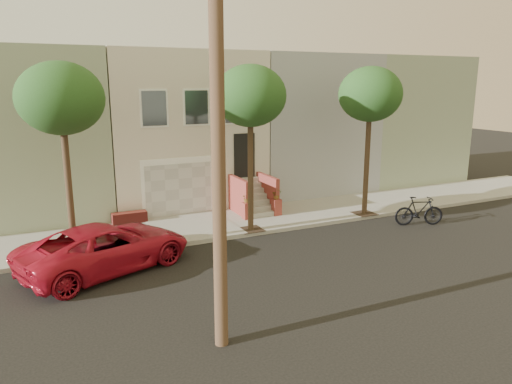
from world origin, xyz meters
name	(u,v)px	position (x,y,z in m)	size (l,w,h in m)	color
ground	(274,272)	(0.00, 0.00, 0.00)	(90.00, 90.00, 0.00)	black
sidewalk	(214,225)	(0.00, 5.35, 0.07)	(40.00, 3.70, 0.15)	gray
house_row	(172,126)	(0.00, 11.19, 3.64)	(33.10, 11.70, 7.00)	beige
tree_left	(61,100)	(-5.50, 3.90, 5.26)	(2.70, 2.57, 6.30)	#2D2116
tree_mid	(250,97)	(1.00, 3.90, 5.26)	(2.70, 2.57, 6.30)	#2D2116
tree_right	(370,95)	(6.50, 3.90, 5.26)	(2.70, 2.57, 6.30)	#2D2116
pickup_truck	(107,247)	(-4.65, 2.44, 0.75)	(2.47, 5.37, 1.49)	#AC1326
motorcycle	(419,211)	(7.74, 1.91, 0.61)	(0.57, 2.03, 1.22)	black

